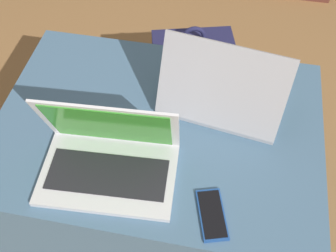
{
  "coord_description": "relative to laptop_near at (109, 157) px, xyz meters",
  "views": [
    {
      "loc": [
        0.16,
        -0.68,
        1.37
      ],
      "look_at": [
        0.04,
        -0.06,
        0.52
      ],
      "focal_mm": 42.0,
      "sensor_mm": 36.0,
      "label": 1
    }
  ],
  "objects": [
    {
      "name": "backpack",
      "position": [
        0.14,
        0.61,
        -0.3
      ],
      "size": [
        0.33,
        0.26,
        0.46
      ],
      "rotation": [
        0.0,
        0.0,
        3.41
      ],
      "color": "#23234C",
      "rests_on": "ground_plane"
    },
    {
      "name": "cell_phone",
      "position": [
        0.29,
        -0.09,
        -0.04
      ],
      "size": [
        0.1,
        0.15,
        0.01
      ],
      "rotation": [
        0.0,
        0.0,
        3.44
      ],
      "color": "#1E4C9E",
      "rests_on": "ottoman"
    },
    {
      "name": "laptop_near",
      "position": [
        0.0,
        0.0,
        0.0
      ],
      "size": [
        0.37,
        0.25,
        0.23
      ],
      "rotation": [
        0.0,
        0.0,
        0.06
      ],
      "color": "silver",
      "rests_on": "ottoman"
    },
    {
      "name": "laptop_far",
      "position": [
        0.27,
        0.28,
        0.0
      ],
      "size": [
        0.39,
        0.3,
        0.24
      ],
      "rotation": [
        0.0,
        0.0,
        2.99
      ],
      "color": "#B7B7BC",
      "rests_on": "ottoman"
    },
    {
      "name": "ground_plane",
      "position": [
        0.1,
        0.16,
        -0.49
      ],
      "size": [
        14.0,
        14.0,
        0.0
      ],
      "primitive_type": "plane",
      "color": "#9E7042"
    },
    {
      "name": "ottoman",
      "position": [
        0.1,
        0.16,
        -0.27
      ],
      "size": [
        0.96,
        0.69,
        0.44
      ],
      "color": "#2A3D4E",
      "rests_on": "ground_plane"
    }
  ]
}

